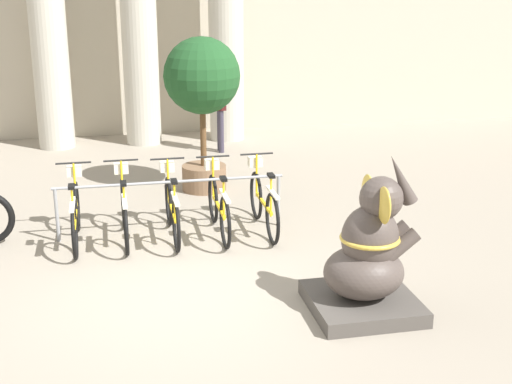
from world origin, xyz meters
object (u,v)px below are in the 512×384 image
object	(u,v)px
bicycle_1	(124,210)
person_pedestrian	(220,99)
elephant_statue	(368,259)
bicycle_0	(76,214)
bicycle_3	(218,205)
bicycle_2	(172,208)
bicycle_4	(263,202)
potted_tree	(202,87)

from	to	relation	value
bicycle_1	person_pedestrian	distance (m)	5.14
elephant_statue	bicycle_0	bearing A→B (deg)	139.04
bicycle_3	bicycle_0	bearing A→B (deg)	178.63
bicycle_0	bicycle_1	bearing A→B (deg)	0.49
bicycle_3	elephant_statue	world-z (taller)	elephant_statue
bicycle_1	elephant_statue	xyz separation A→B (m)	(2.49, -2.73, 0.18)
bicycle_3	bicycle_2	bearing A→B (deg)	179.05
bicycle_1	elephant_statue	world-z (taller)	elephant_statue
bicycle_4	bicycle_0	bearing A→B (deg)	179.39
bicycle_3	person_pedestrian	size ratio (longest dim) A/B	1.00
bicycle_3	elephant_statue	distance (m)	2.94
potted_tree	bicycle_4	bearing A→B (deg)	-75.35
bicycle_3	potted_tree	xyz separation A→B (m)	(0.09, 2.13, 1.32)
bicycle_2	potted_tree	bearing A→B (deg)	70.74
bicycle_4	person_pedestrian	world-z (taller)	person_pedestrian
bicycle_2	potted_tree	xyz separation A→B (m)	(0.74, 2.12, 1.32)
potted_tree	bicycle_1	bearing A→B (deg)	-123.72
bicycle_1	bicycle_4	distance (m)	1.94
bicycle_0	person_pedestrian	xyz separation A→B (m)	(2.73, 4.65, 0.66)
bicycle_1	bicycle_4	xyz separation A→B (m)	(1.94, -0.03, 0.00)
bicycle_4	elephant_statue	bearing A→B (deg)	-78.49
bicycle_3	bicycle_1	bearing A→B (deg)	177.69
bicycle_2	bicycle_3	world-z (taller)	same
bicycle_4	potted_tree	size ratio (longest dim) A/B	0.70
person_pedestrian	bicycle_3	bearing A→B (deg)	-99.60
elephant_statue	potted_tree	bearing A→B (deg)	102.90
bicycle_0	bicycle_3	xyz separation A→B (m)	(1.94, -0.05, 0.00)
bicycle_0	bicycle_3	world-z (taller)	same
bicycle_2	person_pedestrian	bearing A→B (deg)	72.91
bicycle_4	elephant_statue	xyz separation A→B (m)	(0.55, -2.69, 0.18)
elephant_statue	person_pedestrian	bearing A→B (deg)	93.11
bicycle_1	potted_tree	size ratio (longest dim) A/B	0.70
bicycle_4	potted_tree	distance (m)	2.55
bicycle_0	potted_tree	world-z (taller)	potted_tree
bicycle_2	potted_tree	world-z (taller)	potted_tree
bicycle_1	bicycle_3	xyz separation A→B (m)	(1.29, -0.05, 0.00)
bicycle_4	potted_tree	world-z (taller)	potted_tree
bicycle_2	bicycle_3	distance (m)	0.65
elephant_statue	person_pedestrian	distance (m)	7.40
bicycle_4	bicycle_3	bearing A→B (deg)	-178.32
bicycle_4	person_pedestrian	bearing A→B (deg)	88.19
bicycle_4	person_pedestrian	xyz separation A→B (m)	(0.15, 4.68, 0.66)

